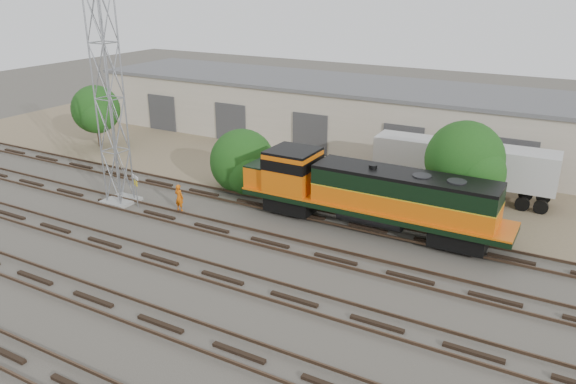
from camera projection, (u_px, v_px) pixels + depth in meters
The scene contains 12 objects.
ground at pixel (255, 255), 29.88m from camera, with size 140.00×140.00×0.00m, color #47423A.
dirt_strip at pixel (363, 175), 42.11m from camera, with size 80.00×16.00×0.02m, color #726047.
tracks at pixel (222, 278), 27.41m from camera, with size 80.00×20.40×0.28m.
warehouse at pixel (400, 119), 47.65m from camera, with size 58.40×10.40×5.30m.
locomotive at pixel (367, 193), 32.23m from camera, with size 16.02×2.81×3.85m.
signal_tower at pixel (110, 102), 34.60m from camera, with size 2.00×2.00×13.57m.
sign_post at pixel (136, 185), 35.59m from camera, with size 0.83×0.40×2.18m.
worker at pixel (179, 197), 35.31m from camera, with size 0.64×0.42×1.74m, color #D0590B.
semi_trailer at pixel (467, 164), 37.21m from camera, with size 11.84×2.72×3.62m.
tree_west at pixel (96, 111), 47.88m from camera, with size 4.30×4.10×5.36m.
tree_mid at pixel (244, 164), 38.50m from camera, with size 4.71×4.49×4.49m.
tree_east at pixel (468, 163), 32.49m from camera, with size 4.80×4.57×6.18m.
Camera 1 is at (14.62, -22.47, 13.72)m, focal length 35.00 mm.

